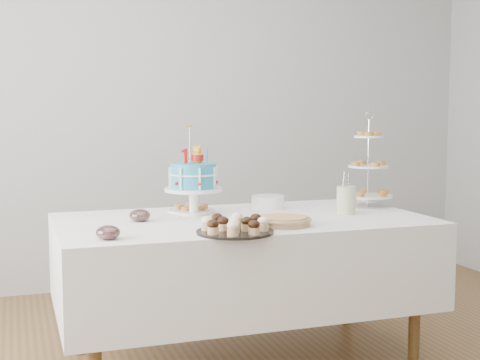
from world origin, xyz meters
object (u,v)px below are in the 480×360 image
object	(u,v)px
pie	(283,220)
jam_bowl_a	(108,233)
tiered_stand	(368,167)
cupcake_tray	(235,225)
plate_stack	(268,202)
utensil_pitcher	(346,199)
pastry_plate	(192,209)
table	(243,260)
birthday_cake	(194,191)
jam_bowl_b	(140,216)

from	to	relation	value
pie	jam_bowl_a	world-z (taller)	jam_bowl_a
tiered_stand	cupcake_tray	bearing A→B (deg)	-150.67
plate_stack	utensil_pitcher	world-z (taller)	utensil_pitcher
utensil_pitcher	pastry_plate	bearing A→B (deg)	170.34
plate_stack	jam_bowl_a	distance (m)	1.19
cupcake_tray	pie	size ratio (longest dim) A/B	1.30
utensil_pitcher	pie	bearing A→B (deg)	-139.59
cupcake_tray	plate_stack	bearing A→B (deg)	57.84
pie	jam_bowl_a	size ratio (longest dim) A/B	2.57
cupcake_tray	pie	xyz separation A→B (m)	(0.29, 0.12, -0.01)
table	jam_bowl_a	size ratio (longest dim) A/B	17.83
table	pie	xyz separation A→B (m)	(0.11, -0.28, 0.25)
birthday_cake	tiered_stand	bearing A→B (deg)	-0.69
pastry_plate	utensil_pitcher	bearing A→B (deg)	-23.75
birthday_cake	cupcake_tray	xyz separation A→B (m)	(0.04, -0.58, -0.09)
table	jam_bowl_b	world-z (taller)	jam_bowl_b
plate_stack	utensil_pitcher	bearing A→B (deg)	-45.07
pastry_plate	jam_bowl_b	world-z (taller)	jam_bowl_b
jam_bowl_b	utensil_pitcher	world-z (taller)	utensil_pitcher
cupcake_tray	pastry_plate	xyz separation A→B (m)	(-0.02, 0.69, -0.02)
utensil_pitcher	plate_stack	bearing A→B (deg)	149.02
tiered_stand	plate_stack	bearing A→B (deg)	169.64
table	cupcake_tray	world-z (taller)	cupcake_tray
plate_stack	jam_bowl_a	world-z (taller)	plate_stack
pie	jam_bowl_b	size ratio (longest dim) A/B	2.56
pastry_plate	utensil_pitcher	distance (m)	0.85
utensil_pitcher	tiered_stand	bearing A→B (deg)	54.52
birthday_cake	jam_bowl_b	bearing A→B (deg)	-159.56
pie	jam_bowl_a	bearing A→B (deg)	-174.56
jam_bowl_a	utensil_pitcher	world-z (taller)	utensil_pitcher
birthday_cake	plate_stack	xyz separation A→B (m)	(0.47, 0.10, -0.09)
tiered_stand	table	bearing A→B (deg)	-168.48
birthday_cake	cupcake_tray	world-z (taller)	birthday_cake
jam_bowl_a	jam_bowl_b	xyz separation A→B (m)	(0.22, 0.43, 0.00)
pie	tiered_stand	size ratio (longest dim) A/B	0.50
tiered_stand	jam_bowl_a	size ratio (longest dim) A/B	5.18
tiered_stand	pastry_plate	bearing A→B (deg)	173.38
pastry_plate	jam_bowl_a	distance (m)	0.86
pie	tiered_stand	xyz separation A→B (m)	(0.73, 0.45, 0.21)
table	tiered_stand	xyz separation A→B (m)	(0.84, 0.17, 0.46)
cupcake_tray	jam_bowl_a	distance (m)	0.58
pastry_plate	utensil_pitcher	size ratio (longest dim) A/B	1.12
table	pastry_plate	bearing A→B (deg)	124.33
birthday_cake	pastry_plate	xyz separation A→B (m)	(0.02, 0.11, -0.11)
pie	pastry_plate	world-z (taller)	pie
jam_bowl_a	utensil_pitcher	size ratio (longest dim) A/B	0.47
pie	jam_bowl_b	xyz separation A→B (m)	(-0.65, 0.35, 0.01)
table	jam_bowl_a	bearing A→B (deg)	-154.19
pie	pastry_plate	bearing A→B (deg)	118.72
tiered_stand	plate_stack	distance (m)	0.63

